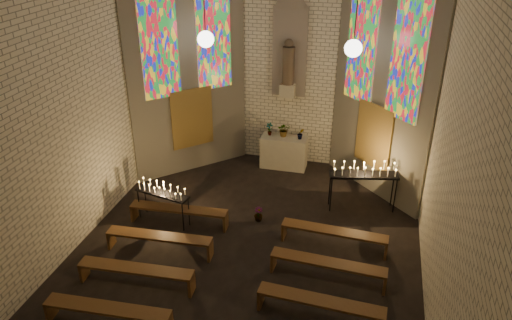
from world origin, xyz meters
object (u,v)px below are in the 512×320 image
Objects in this scene: votive_stand_right at (364,172)px; aisle_flower_pot at (258,214)px; altar at (284,152)px; votive_stand_left at (162,191)px.

aisle_flower_pot is at bearing -165.88° from votive_stand_right.
votive_stand_right reaches higher than aisle_flower_pot.
altar is 4.45m from votive_stand_left.
votive_stand_left is (-2.35, -0.62, 0.72)m from aisle_flower_pot.
votive_stand_left is at bearing -165.10° from aisle_flower_pot.
votive_stand_left reaches higher than aisle_flower_pot.
votive_stand_right is at bearing 26.17° from aisle_flower_pot.
votive_stand_right is (2.53, 1.24, 0.94)m from aisle_flower_pot.
aisle_flower_pot is at bearing 27.28° from votive_stand_left.
altar is 3.12m from aisle_flower_pot.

